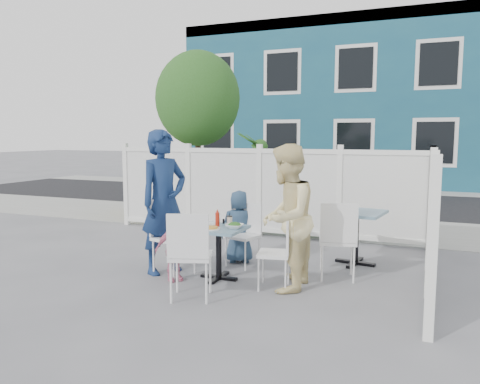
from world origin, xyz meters
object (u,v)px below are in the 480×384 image
at_px(chair_near, 190,250).
at_px(boy, 239,226).
at_px(chair_back, 246,230).
at_px(man, 164,202).
at_px(main_table, 219,239).
at_px(spare_table, 356,223).
at_px(utility_cabinet, 156,183).
at_px(chair_right, 280,247).
at_px(toddler, 173,249).
at_px(chair_left, 169,230).
at_px(woman, 286,218).

relative_size(chair_near, boy, 0.95).
relative_size(chair_back, boy, 0.84).
height_order(chair_back, boy, boy).
height_order(chair_near, man, man).
distance_m(main_table, chair_near, 0.85).
xyz_separation_m(spare_table, boy, (-1.59, -0.51, -0.07)).
bearing_deg(main_table, man, 178.61).
height_order(main_table, chair_back, chair_back).
xyz_separation_m(utility_cabinet, chair_back, (3.66, -3.51, -0.20)).
bearing_deg(chair_right, toddler, 88.61).
height_order(utility_cabinet, boy, utility_cabinet).
bearing_deg(boy, utility_cabinet, -68.65).
xyz_separation_m(chair_left, man, (-0.09, 0.04, 0.37)).
xyz_separation_m(utility_cabinet, chair_near, (3.61, -5.10, -0.13)).
bearing_deg(spare_table, chair_right, -115.74).
bearing_deg(toddler, boy, 17.43).
bearing_deg(man, chair_right, -69.23).
xyz_separation_m(utility_cabinet, man, (2.76, -4.23, 0.25)).
relative_size(chair_left, toddler, 1.24).
bearing_deg(chair_left, toddler, 54.59).
bearing_deg(boy, chair_left, 28.55).
bearing_deg(spare_table, main_table, -138.26).
bearing_deg(chair_back, chair_left, 59.36).
distance_m(chair_near, boy, 1.70).
height_order(spare_table, toddler, toddler).
xyz_separation_m(chair_near, man, (-0.84, 0.87, 0.38)).
distance_m(spare_table, chair_near, 2.67).
height_order(main_table, man, man).
bearing_deg(woman, man, -93.91).
xyz_separation_m(chair_back, boy, (-0.15, 0.11, 0.01)).
distance_m(main_table, chair_left, 0.72).
height_order(spare_table, chair_right, chair_right).
bearing_deg(woman, boy, -134.55).
relative_size(chair_near, toddler, 1.23).
height_order(chair_near, toddler, chair_near).
relative_size(main_table, woman, 0.39).
height_order(utility_cabinet, chair_near, utility_cabinet).
bearing_deg(woman, chair_left, -92.72).
height_order(utility_cabinet, man, man).
xyz_separation_m(man, toddler, (0.30, -0.30, -0.55)).
bearing_deg(chair_back, chair_right, 149.00).
xyz_separation_m(chair_right, boy, (-0.90, 0.92, 0.02)).
height_order(main_table, chair_right, chair_right).
height_order(spare_table, woman, woman).
height_order(man, woman, man).
xyz_separation_m(chair_right, man, (-1.65, 0.08, 0.45)).
bearing_deg(main_table, boy, 94.18).
bearing_deg(utility_cabinet, boy, -47.05).
height_order(chair_right, man, man).
distance_m(spare_table, man, 2.72).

